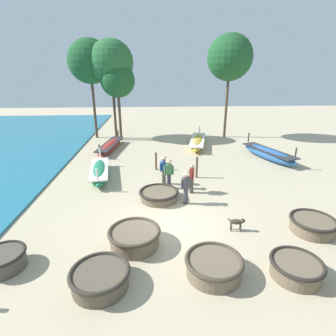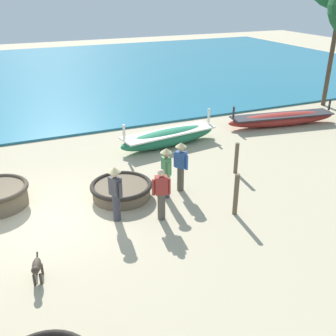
{
  "view_description": "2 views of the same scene",
  "coord_description": "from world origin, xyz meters",
  "px_view_note": "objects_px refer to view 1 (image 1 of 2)",
  "views": [
    {
      "loc": [
        -0.68,
        -9.34,
        5.88
      ],
      "look_at": [
        0.15,
        3.83,
        1.09
      ],
      "focal_mm": 28.0,
      "sensor_mm": 36.0,
      "label": 1
    },
    {
      "loc": [
        10.24,
        -0.72,
        6.11
      ],
      "look_at": [
        -0.27,
        3.87,
        0.77
      ],
      "focal_mm": 42.0,
      "sensor_mm": 36.0,
      "label": 2
    }
  ],
  "objects_px": {
    "fisherman_hauling": "(192,178)",
    "coracle_front_right": "(313,224)",
    "coracle_front_left": "(100,278)",
    "fisherman_crouching": "(186,185)",
    "long_boat_white_hull": "(99,171)",
    "fisherman_with_hat": "(164,168)",
    "mooring_post_mid_beach": "(197,167)",
    "tree_leftmost": "(111,62)",
    "long_boat_green_hull": "(110,146)",
    "coracle_far_right": "(159,195)",
    "tree_center": "(230,58)",
    "coracle_tilted": "(214,266)",
    "coracle_beside_post": "(135,237)",
    "fisherman_standing_left": "(169,172)",
    "coracle_center": "(3,260)",
    "tree_right_mid": "(90,62)",
    "tree_tall_back": "(118,80)",
    "long_boat_red_hull": "(198,142)",
    "mooring_post_shoreline": "(156,161)",
    "long_boat_ochre_hull": "(268,154)",
    "dog": "(237,222)"
  },
  "relations": [
    {
      "from": "coracle_center",
      "to": "long_boat_ochre_hull",
      "type": "relative_size",
      "value": 0.28
    },
    {
      "from": "long_boat_white_hull",
      "to": "tree_leftmost",
      "type": "distance_m",
      "value": 11.7
    },
    {
      "from": "fisherman_with_hat",
      "to": "tree_right_mid",
      "type": "bearing_deg",
      "value": 116.89
    },
    {
      "from": "mooring_post_shoreline",
      "to": "tree_tall_back",
      "type": "xyz_separation_m",
      "value": [
        -3.09,
        8.18,
        4.71
      ]
    },
    {
      "from": "fisherman_with_hat",
      "to": "long_boat_red_hull",
      "type": "bearing_deg",
      "value": 67.78
    },
    {
      "from": "mooring_post_mid_beach",
      "to": "long_boat_white_hull",
      "type": "bearing_deg",
      "value": 175.75
    },
    {
      "from": "long_boat_ochre_hull",
      "to": "coracle_tilted",
      "type": "bearing_deg",
      "value": -120.43
    },
    {
      "from": "coracle_center",
      "to": "long_boat_red_hull",
      "type": "xyz_separation_m",
      "value": [
        8.71,
        14.5,
        0.03
      ]
    },
    {
      "from": "mooring_post_shoreline",
      "to": "tree_right_mid",
      "type": "relative_size",
      "value": 0.13
    },
    {
      "from": "long_boat_red_hull",
      "to": "mooring_post_shoreline",
      "type": "distance_m",
      "value": 6.78
    },
    {
      "from": "long_boat_white_hull",
      "to": "tree_right_mid",
      "type": "relative_size",
      "value": 0.52
    },
    {
      "from": "coracle_far_right",
      "to": "dog",
      "type": "bearing_deg",
      "value": -44.36
    },
    {
      "from": "coracle_front_right",
      "to": "fisherman_crouching",
      "type": "height_order",
      "value": "fisherman_crouching"
    },
    {
      "from": "long_boat_white_hull",
      "to": "dog",
      "type": "height_order",
      "value": "long_boat_white_hull"
    },
    {
      "from": "coracle_center",
      "to": "fisherman_with_hat",
      "type": "relative_size",
      "value": 0.85
    },
    {
      "from": "mooring_post_mid_beach",
      "to": "tree_tall_back",
      "type": "relative_size",
      "value": 0.19
    },
    {
      "from": "coracle_far_right",
      "to": "coracle_center",
      "type": "height_order",
      "value": "coracle_center"
    },
    {
      "from": "coracle_front_left",
      "to": "tree_center",
      "type": "xyz_separation_m",
      "value": [
        8.66,
        18.65,
        6.85
      ]
    },
    {
      "from": "coracle_front_left",
      "to": "fisherman_crouching",
      "type": "height_order",
      "value": "fisherman_crouching"
    },
    {
      "from": "long_boat_red_hull",
      "to": "coracle_tilted",
      "type": "bearing_deg",
      "value": -97.87
    },
    {
      "from": "coracle_beside_post",
      "to": "coracle_far_right",
      "type": "height_order",
      "value": "coracle_beside_post"
    },
    {
      "from": "long_boat_green_hull",
      "to": "fisherman_with_hat",
      "type": "xyz_separation_m",
      "value": [
        4.01,
        -7.25,
        0.63
      ]
    },
    {
      "from": "long_boat_green_hull",
      "to": "tree_tall_back",
      "type": "xyz_separation_m",
      "value": [
        0.53,
        3.29,
        4.96
      ]
    },
    {
      "from": "tree_right_mid",
      "to": "coracle_front_left",
      "type": "bearing_deg",
      "value": -79.0
    },
    {
      "from": "fisherman_hauling",
      "to": "coracle_front_right",
      "type": "bearing_deg",
      "value": -42.22
    },
    {
      "from": "long_boat_white_hull",
      "to": "long_boat_red_hull",
      "type": "bearing_deg",
      "value": 43.88
    },
    {
      "from": "fisherman_crouching",
      "to": "mooring_post_mid_beach",
      "type": "relative_size",
      "value": 1.29
    },
    {
      "from": "coracle_beside_post",
      "to": "fisherman_hauling",
      "type": "relative_size",
      "value": 1.21
    },
    {
      "from": "coracle_front_left",
      "to": "fisherman_with_hat",
      "type": "distance_m",
      "value": 7.77
    },
    {
      "from": "long_boat_white_hull",
      "to": "fisherman_with_hat",
      "type": "relative_size",
      "value": 2.72
    },
    {
      "from": "fisherman_standing_left",
      "to": "coracle_beside_post",
      "type": "bearing_deg",
      "value": -107.68
    },
    {
      "from": "coracle_tilted",
      "to": "coracle_beside_post",
      "type": "bearing_deg",
      "value": 147.0
    },
    {
      "from": "mooring_post_shoreline",
      "to": "tree_center",
      "type": "relative_size",
      "value": 0.12
    },
    {
      "from": "long_boat_white_hull",
      "to": "fisherman_with_hat",
      "type": "xyz_separation_m",
      "value": [
        3.78,
        -1.25,
        0.59
      ]
    },
    {
      "from": "dog",
      "to": "tree_right_mid",
      "type": "relative_size",
      "value": 0.08
    },
    {
      "from": "coracle_center",
      "to": "tree_tall_back",
      "type": "relative_size",
      "value": 0.21
    },
    {
      "from": "long_boat_ochre_hull",
      "to": "fisherman_with_hat",
      "type": "bearing_deg",
      "value": -152.67
    },
    {
      "from": "long_boat_ochre_hull",
      "to": "fisherman_standing_left",
      "type": "relative_size",
      "value": 3.08
    },
    {
      "from": "mooring_post_mid_beach",
      "to": "tree_leftmost",
      "type": "relative_size",
      "value": 0.15
    },
    {
      "from": "tree_right_mid",
      "to": "tree_tall_back",
      "type": "relative_size",
      "value": 1.29
    },
    {
      "from": "tree_tall_back",
      "to": "long_boat_red_hull",
      "type": "bearing_deg",
      "value": -20.17
    },
    {
      "from": "coracle_front_right",
      "to": "long_boat_green_hull",
      "type": "distance_m",
      "value": 15.62
    },
    {
      "from": "coracle_tilted",
      "to": "long_boat_red_hull",
      "type": "bearing_deg",
      "value": 82.13
    },
    {
      "from": "long_boat_ochre_hull",
      "to": "long_boat_red_hull",
      "type": "relative_size",
      "value": 0.87
    },
    {
      "from": "coracle_front_right",
      "to": "tree_leftmost",
      "type": "xyz_separation_m",
      "value": [
        -9.57,
        16.13,
        6.45
      ]
    },
    {
      "from": "coracle_far_right",
      "to": "tree_leftmost",
      "type": "height_order",
      "value": "tree_leftmost"
    },
    {
      "from": "mooring_post_mid_beach",
      "to": "tree_leftmost",
      "type": "xyz_separation_m",
      "value": [
        -5.97,
        10.23,
        6.12
      ]
    },
    {
      "from": "long_boat_white_hull",
      "to": "tree_leftmost",
      "type": "height_order",
      "value": "tree_leftmost"
    },
    {
      "from": "coracle_tilted",
      "to": "coracle_center",
      "type": "height_order",
      "value": "coracle_tilted"
    },
    {
      "from": "coracle_far_right",
      "to": "long_boat_ochre_hull",
      "type": "bearing_deg",
      "value": 36.22
    }
  ]
}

